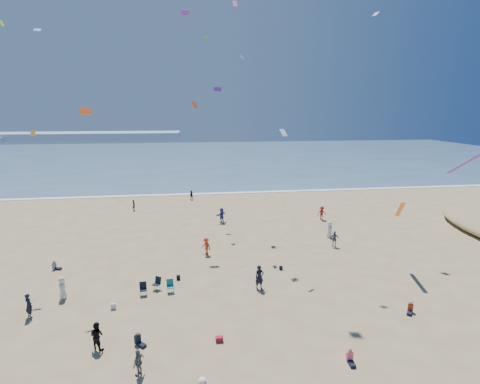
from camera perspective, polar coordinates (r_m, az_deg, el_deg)
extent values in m
cube|color=#476B84|center=(111.43, -7.26, 5.32)|extent=(220.00, 100.00, 0.06)
cube|color=white|center=(62.11, -6.56, -0.30)|extent=(220.00, 1.20, 0.08)
cube|color=#7A8EA8|center=(195.02, -25.70, 7.68)|extent=(110.00, 20.00, 3.20)
imported|color=black|center=(24.65, -20.98, -19.76)|extent=(1.02, 0.94, 1.68)
imported|color=slate|center=(22.11, -15.19, -23.76)|extent=(0.73, 0.94, 1.49)
imported|color=black|center=(53.75, -15.87, -1.94)|extent=(0.36, 0.54, 1.48)
imported|color=black|center=(58.39, -7.47, -0.45)|extent=(0.81, 0.70, 1.45)
imported|color=#374398|center=(46.20, -2.82, -3.55)|extent=(1.62, 1.61, 1.87)
imported|color=black|center=(29.68, -29.50, -14.82)|extent=(0.74, 0.72, 1.71)
imported|color=#A9181A|center=(48.46, 12.35, -3.15)|extent=(1.13, 0.66, 1.73)
imported|color=red|center=(36.43, -5.18, -8.21)|extent=(1.18, 1.20, 1.66)
imported|color=silver|center=(42.04, 13.48, -5.60)|extent=(0.62, 0.90, 1.76)
imported|color=silver|center=(31.23, -25.44, -13.05)|extent=(0.74, 0.94, 1.69)
imported|color=black|center=(29.74, 2.98, -12.84)|extent=(0.77, 0.57, 1.91)
imported|color=slate|center=(39.42, 14.20, -6.95)|extent=(1.04, 0.67, 1.64)
cube|color=silver|center=(28.75, -18.74, -16.16)|extent=(0.35, 0.20, 0.40)
cube|color=black|center=(31.86, -9.38, -12.73)|extent=(0.30, 0.22, 0.38)
cube|color=maroon|center=(24.21, -3.17, -21.47)|extent=(0.45, 0.30, 0.30)
cube|color=black|center=(33.42, 6.26, -11.42)|extent=(0.28, 0.18, 0.34)
cube|color=orange|center=(33.28, -6.91, 13.03)|extent=(0.60, 0.75, 0.58)
cube|color=blue|center=(38.76, -28.50, 20.90)|extent=(0.59, 0.44, 0.29)
cube|color=#26B9CA|center=(40.96, 0.32, 19.88)|extent=(0.34, 0.68, 0.31)
cube|color=#6625A7|center=(44.61, -8.38, 25.41)|extent=(0.85, 0.29, 0.46)
cube|color=green|center=(48.90, -5.18, 22.46)|extent=(0.56, 0.50, 0.29)
cube|color=#F4A31B|center=(35.46, -29.02, 7.86)|extent=(0.68, 0.71, 0.45)
cube|color=#E864C8|center=(50.74, -0.76, 26.78)|extent=(0.65, 0.69, 0.48)
cube|color=#C6ED33|center=(51.60, -32.52, 20.84)|extent=(0.55, 0.52, 0.53)
cube|color=white|center=(32.75, 6.64, 8.97)|extent=(0.75, 0.72, 0.58)
cube|color=#75258C|center=(44.69, 19.98, 24.14)|extent=(0.74, 0.75, 0.44)
cube|color=#6B2CA2|center=(38.99, -3.46, 15.37)|extent=(0.82, 0.42, 0.44)
cube|color=#EE430C|center=(30.32, -22.53, 11.31)|extent=(0.90, 0.72, 0.48)
cube|color=#772594|center=(30.48, 31.61, 4.05)|extent=(0.35, 3.14, 2.21)
cube|color=orange|center=(34.45, 23.19, -2.50)|extent=(0.35, 2.64, 1.87)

